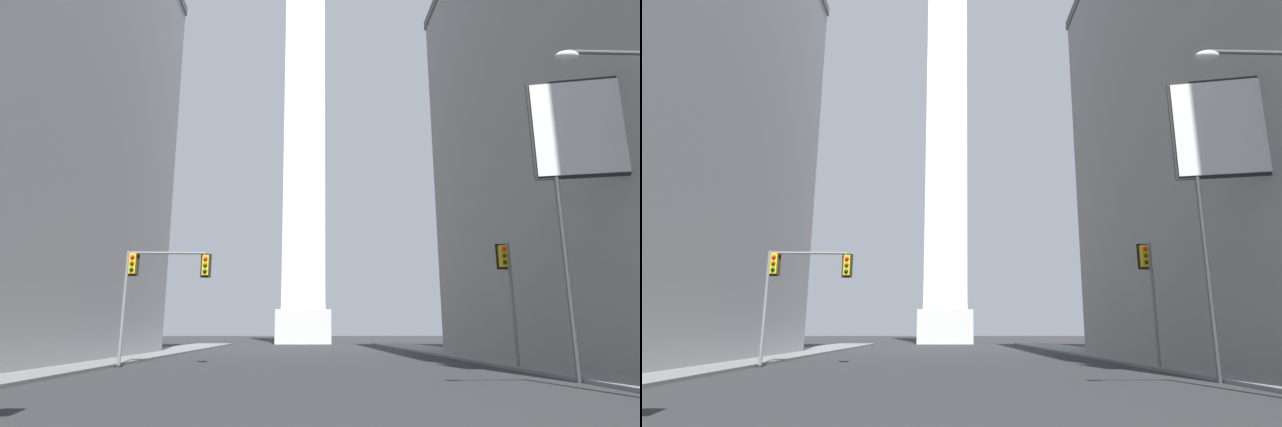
# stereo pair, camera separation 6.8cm
# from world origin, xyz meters

# --- Properties ---
(sidewalk_left) EXTENTS (5.00, 91.42, 0.15)m
(sidewalk_left) POSITION_xyz_m (-12.45, 27.43, 0.07)
(sidewalk_left) COLOR slate
(sidewalk_left) RESTS_ON ground_plane
(sidewalk_right) EXTENTS (5.00, 91.42, 0.15)m
(sidewalk_right) POSITION_xyz_m (12.45, 27.43, 0.07)
(sidewalk_right) COLOR slate
(sidewalk_right) RESTS_ON ground_plane
(obelisk) EXTENTS (8.05, 8.05, 79.03)m
(obelisk) POSITION_xyz_m (0.00, 76.18, 38.27)
(obelisk) COLOR silver
(obelisk) RESTS_ON ground_plane
(traffic_light_mid_left) EXTENTS (4.72, 0.51, 6.12)m
(traffic_light_mid_left) POSITION_xyz_m (-8.27, 26.97, 4.66)
(traffic_light_mid_left) COLOR slate
(traffic_light_mid_left) RESTS_ON ground_plane
(traffic_light_mid_right) EXTENTS (0.79, 0.51, 6.25)m
(traffic_light_mid_right) POSITION_xyz_m (10.17, 24.34, 4.11)
(traffic_light_mid_right) COLOR slate
(traffic_light_mid_right) RESTS_ON ground_plane
(billboard_sign) EXTENTS (4.67, 1.26, 11.94)m
(billboard_sign) POSITION_xyz_m (11.41, 17.76, 9.42)
(billboard_sign) COLOR #3F3F42
(billboard_sign) RESTS_ON ground_plane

